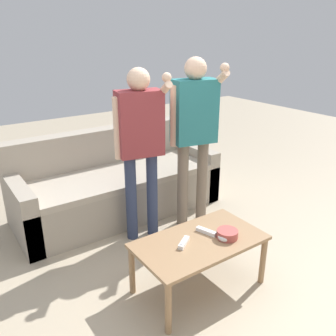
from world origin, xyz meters
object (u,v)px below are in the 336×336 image
coffee_table (199,246)px  player_right (194,124)px  game_remote_wand_near (184,243)px  game_remote_nunchuk (223,238)px  player_center (140,136)px  game_remote_wand_far (206,231)px  couch (116,185)px  snack_bowl (227,234)px

coffee_table → player_right: (0.58, 0.81, 0.65)m
player_right → game_remote_wand_near: 1.21m
player_right → game_remote_nunchuk: bearing=-116.3°
player_center → player_right: (0.54, -0.06, 0.04)m
game_remote_nunchuk → player_center: size_ratio=0.06×
coffee_table → game_remote_wand_far: size_ratio=5.64×
player_center → game_remote_wand_near: player_center is taller
game_remote_nunchuk → game_remote_wand_far: game_remote_nunchuk is taller
couch → game_remote_nunchuk: bearing=-88.1°
coffee_table → player_center: player_center is taller
couch → snack_bowl: size_ratio=13.68×
coffee_table → game_remote_wand_near: size_ratio=6.60×
player_center → game_remote_nunchuk: bearing=-84.6°
couch → game_remote_nunchuk: (0.05, -1.56, 0.14)m
game_remote_nunchuk → player_center: 1.10m
player_center → snack_bowl: bearing=-81.2°
coffee_table → player_center: 1.06m
game_remote_wand_far → game_remote_nunchuk: bearing=-78.3°
snack_bowl → coffee_table: bearing=154.1°
game_remote_wand_near → coffee_table: bearing=-8.5°
game_remote_wand_far → player_center: bearing=94.3°
coffee_table → game_remote_nunchuk: game_remote_nunchuk is taller
game_remote_wand_far → snack_bowl: bearing=-57.3°
player_center → player_right: player_right is taller
player_right → game_remote_wand_far: bearing=-122.0°
snack_bowl → game_remote_wand_near: (-0.31, 0.11, -0.01)m
player_right → player_center: bearing=174.1°
game_remote_nunchuk → player_right: (0.45, 0.91, 0.57)m
snack_bowl → player_right: size_ratio=0.10×
coffee_table → game_remote_nunchuk: 0.18m
snack_bowl → game_remote_nunchuk: size_ratio=1.74×
snack_bowl → player_center: (-0.15, 0.95, 0.53)m
game_remote_nunchuk → game_remote_wand_far: 0.15m
couch → player_right: (0.50, -0.66, 0.71)m
coffee_table → player_right: bearing=54.5°
couch → player_center: bearing=-93.8°
player_center → couch: bearing=86.2°
game_remote_wand_near → game_remote_wand_far: size_ratio=0.85×
snack_bowl → game_remote_wand_far: 0.16m
coffee_table → snack_bowl: 0.22m
game_remote_nunchuk → snack_bowl: bearing=11.5°
couch → player_center: (-0.04, -0.60, 0.67)m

